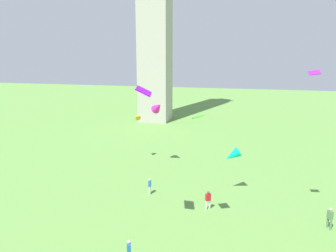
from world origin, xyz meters
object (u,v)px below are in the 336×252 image
(kite_flying_1, at_px, (232,155))
(kite_flying_4, at_px, (198,117))
(person_3, at_px, (150,185))
(kite_flying_5, at_px, (144,91))
(kite_flying_3, at_px, (158,107))
(person_0, at_px, (208,199))
(person_2, at_px, (129,250))
(person_1, at_px, (330,217))
(kite_flying_6, at_px, (314,73))
(kite_flying_0, at_px, (137,117))

(kite_flying_1, bearing_deg, kite_flying_4, -35.67)
(person_3, height_order, kite_flying_1, kite_flying_1)
(kite_flying_5, bearing_deg, kite_flying_3, -1.24)
(person_0, bearing_deg, kite_flying_1, 25.85)
(person_3, xyz_separation_m, kite_flying_1, (7.83, 2.19, 3.01))
(kite_flying_3, bearing_deg, kite_flying_4, -106.83)
(kite_flying_1, distance_m, kite_flying_5, 13.83)
(person_2, height_order, kite_flying_5, kite_flying_5)
(person_3, relative_size, kite_flying_4, 1.19)
(person_0, height_order, kite_flying_3, kite_flying_3)
(person_1, height_order, kite_flying_1, kite_flying_1)
(kite_flying_1, bearing_deg, person_2, -45.60)
(person_1, relative_size, person_2, 1.07)
(kite_flying_1, distance_m, kite_flying_4, 10.31)
(kite_flying_3, height_order, kite_flying_4, kite_flying_4)
(person_0, xyz_separation_m, kite_flying_1, (1.80, 4.15, 2.93))
(kite_flying_1, relative_size, kite_flying_6, 2.24)
(person_3, bearing_deg, kite_flying_5, 5.36)
(person_2, bearing_deg, person_0, 131.44)
(kite_flying_1, relative_size, kite_flying_5, 1.11)
(person_0, relative_size, person_1, 0.99)
(kite_flying_3, distance_m, kite_flying_5, 16.61)
(person_1, xyz_separation_m, kite_flying_5, (-13.78, -5.02, 10.24))
(person_1, xyz_separation_m, kite_flying_0, (-20.26, 12.24, 4.82))
(kite_flying_5, relative_size, kite_flying_6, 2.01)
(kite_flying_3, height_order, kite_flying_6, kite_flying_6)
(person_0, distance_m, kite_flying_0, 16.02)
(person_0, relative_size, kite_flying_1, 0.87)
(kite_flying_1, bearing_deg, person_3, -95.51)
(kite_flying_1, height_order, kite_flying_5, kite_flying_5)
(kite_flying_1, relative_size, kite_flying_4, 1.49)
(person_1, distance_m, person_2, 16.14)
(person_0, height_order, kite_flying_6, kite_flying_6)
(person_2, bearing_deg, kite_flying_6, 101.72)
(kite_flying_0, xyz_separation_m, kite_flying_4, (10.00, -15.55, 3.47))
(person_1, distance_m, kite_flying_5, 17.89)
(person_0, bearing_deg, kite_flying_5, -163.61)
(person_1, height_order, kite_flying_3, kite_flying_3)
(kite_flying_5, height_order, kite_flying_6, kite_flying_6)
(kite_flying_0, xyz_separation_m, kite_flying_1, (12.20, -7.03, -1.91))
(kite_flying_0, xyz_separation_m, kite_flying_6, (18.18, -11.71, 6.51))
(person_3, height_order, kite_flying_3, kite_flying_3)
(kite_flying_3, xyz_separation_m, kite_flying_4, (6.88, -14.11, 1.81))
(person_3, distance_m, kite_flying_4, 11.92)
(kite_flying_3, bearing_deg, person_0, -96.03)
(kite_flying_1, height_order, kite_flying_6, kite_flying_6)
(person_3, distance_m, kite_flying_0, 11.33)
(person_3, height_order, kite_flying_0, kite_flying_0)
(kite_flying_1, xyz_separation_m, kite_flying_4, (-2.20, -8.52, 5.38))
(person_3, distance_m, kite_flying_5, 13.27)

